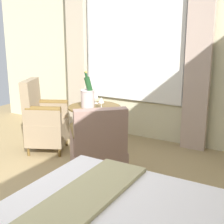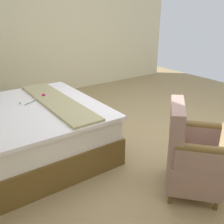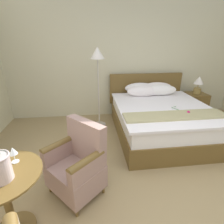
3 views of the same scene
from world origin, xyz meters
name	(u,v)px [view 2 (image 2 of 3)]	position (x,y,z in m)	size (l,w,h in m)	color
ground_plane	(146,137)	(0.00, 0.00, 0.00)	(7.21, 7.21, 0.00)	#9A8157
wall_far_side	(58,22)	(2.82, 0.00, 1.48)	(0.12, 5.83, 2.96)	beige
bed	(7,135)	(0.49, 1.77, 0.36)	(1.77, 2.11, 1.05)	brown
armchair_by_window	(190,155)	(-1.05, 0.41, 0.39)	(0.78, 0.78, 0.92)	brown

